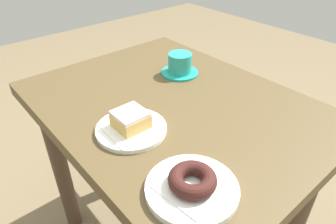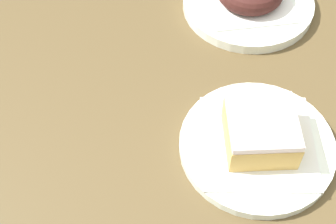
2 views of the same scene
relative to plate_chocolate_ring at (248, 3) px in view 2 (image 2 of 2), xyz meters
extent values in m
cube|color=brown|center=(-0.30, 0.21, -0.03)|extent=(0.93, 0.71, 0.05)
cylinder|color=#4C382A|center=(0.08, -0.07, -0.40)|extent=(0.06, 0.06, 0.69)
cylinder|color=#4C382A|center=(0.08, 0.50, -0.40)|extent=(0.06, 0.06, 0.69)
cylinder|color=white|center=(0.00, 0.00, 0.00)|extent=(0.20, 0.20, 0.02)
cylinder|color=white|center=(-0.26, 0.02, 0.00)|extent=(0.19, 0.19, 0.01)
cube|color=white|center=(-0.26, 0.02, 0.01)|extent=(0.15, 0.15, 0.00)
cube|color=#D6A954|center=(-0.26, 0.02, 0.03)|extent=(0.08, 0.08, 0.04)
cube|color=silver|center=(-0.26, 0.02, 0.05)|extent=(0.08, 0.08, 0.01)
cylinder|color=#D6A954|center=(-0.26, 0.02, 0.05)|extent=(0.02, 0.02, 0.00)
camera|label=1|loc=(0.30, -0.33, 0.49)|focal=32.24mm
camera|label=2|loc=(-0.59, 0.15, 0.53)|focal=53.88mm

